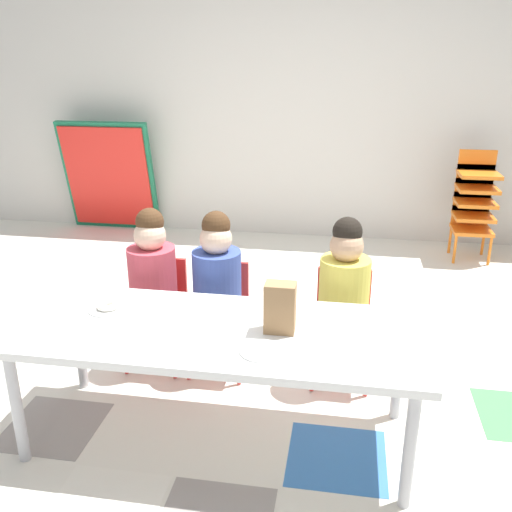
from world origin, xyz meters
The scene contains 12 objects.
ground_plane centered at (0.00, 0.00, -0.01)m, with size 6.58×4.66×0.02m.
back_wall centered at (0.00, 2.33, 1.30)m, with size 6.58×0.10×2.59m, color beige.
craft_table centered at (-0.10, -0.84, 0.52)m, with size 1.79×0.70×0.57m.
seated_child_near_camera centered at (-0.59, -0.26, 0.55)m, with size 0.32×0.31×0.92m.
seated_child_middle_seat centered at (-0.23, -0.26, 0.55)m, with size 0.34×0.34×0.92m.
seated_child_far_right centered at (0.44, -0.26, 0.55)m, with size 0.32×0.31×0.92m.
kid_chair_orange_stack centered at (1.49, 1.88, 0.52)m, with size 0.32×0.30×0.92m.
folded_activity_table centered at (-1.87, 2.13, 0.54)m, with size 0.90×0.29×1.09m.
paper_bag_brown centered at (0.18, -0.82, 0.68)m, with size 0.13×0.09×0.22m, color #9E754C.
paper_plate_near_edge centered at (-0.63, -0.75, 0.57)m, with size 0.18×0.18×0.01m, color white.
paper_plate_center_table centered at (0.13, -1.01, 0.57)m, with size 0.18×0.18×0.01m, color white.
donut_powdered_on_plate centered at (-0.63, -0.75, 0.59)m, with size 0.10×0.10×0.03m, color white.
Camera 1 is at (0.43, -2.95, 1.70)m, focal length 39.32 mm.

